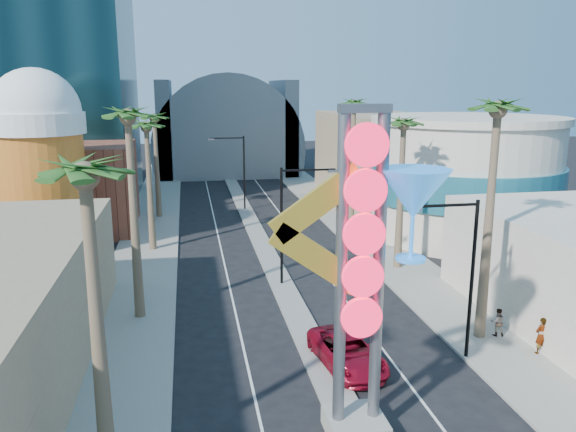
% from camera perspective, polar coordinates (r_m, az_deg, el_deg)
% --- Properties ---
extents(sidewalk_west, '(5.00, 100.00, 0.15)m').
position_cam_1_polar(sidewalk_west, '(52.20, -13.80, -1.81)').
color(sidewalk_west, gray).
rests_on(sidewalk_west, ground).
extents(sidewalk_east, '(5.00, 100.00, 0.15)m').
position_cam_1_polar(sidewalk_east, '(54.33, 6.61, -0.93)').
color(sidewalk_east, gray).
rests_on(sidewalk_east, ground).
extents(median, '(1.60, 84.00, 0.15)m').
position_cam_1_polar(median, '(55.31, -3.76, -0.62)').
color(median, gray).
rests_on(median, ground).
extents(brick_filler_west, '(10.00, 10.00, 8.00)m').
position_cam_1_polar(brick_filler_west, '(55.12, -20.60, 2.69)').
color(brick_filler_west, brown).
rests_on(brick_filler_west, ground).
extents(filler_east, '(10.00, 20.00, 10.00)m').
position_cam_1_polar(filler_east, '(67.60, 8.85, 6.00)').
color(filler_east, '#927C5E').
rests_on(filler_east, ground).
extents(beer_mug, '(7.00, 7.00, 14.50)m').
position_cam_1_polar(beer_mug, '(47.04, -23.85, 5.50)').
color(beer_mug, '#B35017').
rests_on(beer_mug, ground).
extents(turquoise_building, '(16.60, 16.60, 10.60)m').
position_cam_1_polar(turquoise_building, '(51.95, 17.41, 3.73)').
color(turquoise_building, beige).
rests_on(turquoise_building, ground).
extents(canopy, '(22.00, 16.00, 22.00)m').
position_cam_1_polar(canopy, '(88.07, -6.35, 7.23)').
color(canopy, slate).
rests_on(canopy, ground).
extents(neon_sign, '(6.53, 2.60, 12.55)m').
position_cam_1_polar(neon_sign, '(20.44, 9.60, -3.67)').
color(neon_sign, gray).
rests_on(neon_sign, ground).
extents(streetlight_0, '(3.79, 0.25, 8.00)m').
position_cam_1_polar(streetlight_0, '(36.95, 0.17, 0.16)').
color(streetlight_0, black).
rests_on(streetlight_0, ground).
extents(streetlight_1, '(3.79, 0.25, 8.00)m').
position_cam_1_polar(streetlight_1, '(60.23, -5.00, 5.14)').
color(streetlight_1, black).
rests_on(streetlight_1, ground).
extents(streetlight_2, '(3.45, 0.25, 8.00)m').
position_cam_1_polar(streetlight_2, '(27.89, 17.42, -4.85)').
color(streetlight_2, black).
rests_on(streetlight_2, ground).
extents(palm_0, '(2.40, 2.40, 11.70)m').
position_cam_1_polar(palm_0, '(17.97, -19.82, 2.05)').
color(palm_0, brown).
rests_on(palm_0, ground).
extents(palm_1, '(2.40, 2.40, 12.70)m').
position_cam_1_polar(palm_1, '(31.65, -15.89, 8.40)').
color(palm_1, brown).
rests_on(palm_1, ground).
extents(palm_2, '(2.40, 2.40, 11.20)m').
position_cam_1_polar(palm_2, '(45.67, -14.16, 8.09)').
color(palm_2, brown).
rests_on(palm_2, ground).
extents(palm_3, '(2.40, 2.40, 11.20)m').
position_cam_1_polar(palm_3, '(57.62, -13.41, 9.08)').
color(palm_3, brown).
rests_on(palm_3, ground).
extents(palm_5, '(2.40, 2.40, 13.20)m').
position_cam_1_polar(palm_5, '(29.55, 20.44, 8.65)').
color(palm_5, brown).
rests_on(palm_5, ground).
extents(palm_6, '(2.40, 2.40, 11.70)m').
position_cam_1_polar(palm_6, '(40.43, 11.64, 8.26)').
color(palm_6, brown).
rests_on(palm_6, ground).
extents(palm_7, '(2.40, 2.40, 12.70)m').
position_cam_1_polar(palm_7, '(51.69, 6.71, 10.42)').
color(palm_7, brown).
rests_on(palm_7, ground).
extents(red_pickup, '(3.15, 5.65, 1.49)m').
position_cam_1_polar(red_pickup, '(27.70, 6.03, -13.56)').
color(red_pickup, maroon).
rests_on(red_pickup, ground).
extents(pedestrian_a, '(0.76, 0.56, 1.89)m').
position_cam_1_polar(pedestrian_a, '(31.00, 24.32, -11.00)').
color(pedestrian_a, gray).
rests_on(pedestrian_a, sidewalk_east).
extents(pedestrian_b, '(0.86, 0.74, 1.53)m').
position_cam_1_polar(pedestrian_b, '(32.27, 20.51, -10.05)').
color(pedestrian_b, gray).
rests_on(pedestrian_b, sidewalk_east).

